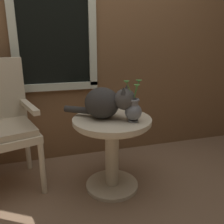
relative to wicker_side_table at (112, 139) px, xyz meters
name	(u,v)px	position (x,y,z in m)	size (l,w,h in m)	color
ground_plane	(107,192)	(-0.06, -0.06, -0.43)	(6.00, 6.00, 0.00)	#7F6047
back_wall	(85,28)	(-0.07, 0.68, 0.87)	(4.00, 0.07, 2.60)	brown
wicker_side_table	(112,139)	(0.00, 0.00, 0.00)	(0.62, 0.62, 0.61)	beige
cat	(106,102)	(-0.05, 0.01, 0.31)	(0.51, 0.38, 0.26)	#33302D
pewter_vase_with_ivy	(133,110)	(0.13, -0.12, 0.27)	(0.13, 0.14, 0.31)	slate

